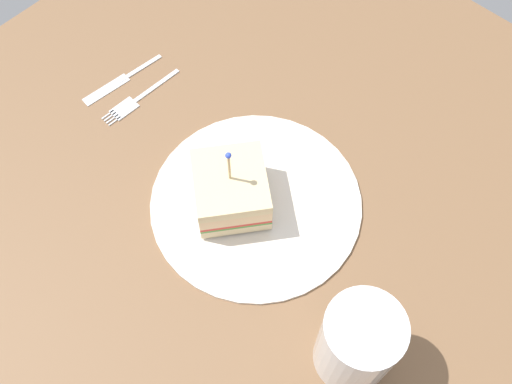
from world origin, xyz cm
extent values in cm
cube|color=brown|center=(0.00, 0.00, -1.00)|extent=(95.78, 95.78, 2.00)
cylinder|color=silver|center=(0.00, 0.00, 0.43)|extent=(26.09, 26.09, 0.85)
cube|color=beige|center=(-2.06, 2.14, 1.55)|extent=(12.32, 12.43, 1.39)
cube|color=#478438|center=(-2.06, 2.14, 2.44)|extent=(12.32, 12.43, 0.40)
cube|color=red|center=(-2.06, 2.14, 2.89)|extent=(12.32, 12.43, 0.50)
cube|color=#E0B784|center=(-2.06, 2.14, 4.04)|extent=(12.32, 12.43, 1.81)
cube|color=beige|center=(-2.06, 2.14, 5.64)|extent=(12.32, 12.43, 1.39)
cylinder|color=tan|center=(-2.06, 2.14, 8.38)|extent=(0.30, 0.30, 5.48)
sphere|color=blue|center=(-2.06, 2.14, 11.12)|extent=(0.70, 0.70, 0.70)
cylinder|color=beige|center=(-6.89, -20.20, 4.36)|extent=(7.04, 7.04, 8.72)
cylinder|color=white|center=(-6.89, -20.20, 5.72)|extent=(8.00, 8.00, 11.43)
cube|color=silver|center=(4.13, 22.59, 0.18)|extent=(7.81, 0.99, 0.35)
cube|color=silver|center=(-1.56, 22.88, 0.18)|extent=(3.71, 2.38, 0.35)
cube|color=silver|center=(-3.72, 23.74, 0.18)|extent=(2.01, 0.28, 0.35)
cube|color=silver|center=(-3.74, 23.24, 0.18)|extent=(2.01, 0.28, 0.35)
cube|color=silver|center=(-3.77, 22.74, 0.18)|extent=(2.01, 0.28, 0.35)
cube|color=silver|center=(-3.79, 22.24, 0.18)|extent=(2.01, 0.28, 0.35)
cube|color=silver|center=(4.43, 26.56, 0.18)|extent=(7.52, 1.42, 0.35)
cube|color=silver|center=(-1.09, 27.17, 0.18)|extent=(7.12, 2.26, 0.24)
camera|label=1|loc=(-24.82, -22.95, 64.58)|focal=41.36mm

